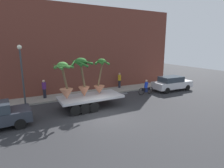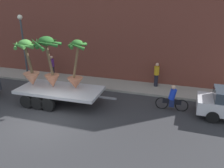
% 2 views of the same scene
% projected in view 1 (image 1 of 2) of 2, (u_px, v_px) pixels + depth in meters
% --- Properties ---
extents(ground_plane, '(60.00, 60.00, 0.00)m').
position_uv_depth(ground_plane, '(106.00, 116.00, 12.86)').
color(ground_plane, '#2D2D30').
extents(sidewalk, '(24.00, 2.20, 0.15)m').
position_uv_depth(sidewalk, '(80.00, 95.00, 18.13)').
color(sidewalk, gray).
rests_on(sidewalk, ground).
extents(building_facade, '(24.00, 1.20, 8.91)m').
position_uv_depth(building_facade, '(73.00, 50.00, 18.67)').
color(building_facade, brown).
rests_on(building_facade, ground).
extents(flatbed_trailer, '(6.03, 2.47, 0.98)m').
position_uv_depth(flatbed_trailer, '(88.00, 99.00, 14.38)').
color(flatbed_trailer, '#B7BABF').
rests_on(flatbed_trailer, ground).
extents(potted_palm_rear, '(1.33, 1.28, 2.91)m').
position_uv_depth(potted_palm_rear, '(100.00, 80.00, 14.90)').
color(potted_palm_rear, '#C17251').
rests_on(potted_palm_rear, flatbed_trailer).
extents(potted_palm_middle, '(1.56, 1.49, 2.81)m').
position_uv_depth(potted_palm_middle, '(65.00, 83.00, 13.28)').
color(potted_palm_middle, tan).
rests_on(potted_palm_middle, flatbed_trailer).
extents(potted_palm_front, '(1.75, 1.74, 3.05)m').
position_uv_depth(potted_palm_front, '(83.00, 76.00, 13.87)').
color(potted_palm_front, '#C17251').
rests_on(potted_palm_front, flatbed_trailer).
extents(cyclist, '(1.84, 0.34, 1.54)m').
position_uv_depth(cyclist, '(146.00, 88.00, 18.44)').
color(cyclist, black).
rests_on(cyclist, ground).
extents(parked_car, '(4.56, 1.93, 1.58)m').
position_uv_depth(parked_car, '(172.00, 83.00, 19.93)').
color(parked_car, silver).
rests_on(parked_car, ground).
extents(pedestrian_near_gate, '(0.36, 0.36, 1.71)m').
position_uv_depth(pedestrian_near_gate, '(119.00, 80.00, 20.55)').
color(pedestrian_near_gate, black).
rests_on(pedestrian_near_gate, sidewalk).
extents(pedestrian_far_left, '(0.36, 0.36, 1.71)m').
position_uv_depth(pedestrian_far_left, '(44.00, 89.00, 16.54)').
color(pedestrian_far_left, black).
rests_on(pedestrian_far_left, sidewalk).
extents(street_lamp, '(0.36, 0.36, 4.83)m').
position_uv_depth(street_lamp, '(22.00, 67.00, 14.51)').
color(street_lamp, '#383D42').
rests_on(street_lamp, sidewalk).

